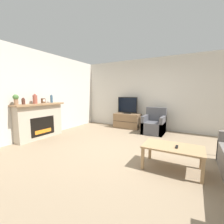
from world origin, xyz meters
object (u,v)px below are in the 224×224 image
mantel_vase_left (23,101)px  potted_plant (16,99)px  tv (127,106)px  fireplace (40,121)px  mantel_clock (43,101)px  remote (177,147)px  mantel_vase_right (51,99)px  armchair (154,125)px  tv_stand (127,121)px  mantel_vase_centre_left (35,99)px  coffee_table (173,149)px

mantel_vase_left → potted_plant: (0.00, -0.19, 0.07)m
potted_plant → tv: 3.73m
fireplace → tv: (1.82, 2.58, 0.34)m
mantel_clock → remote: (3.90, -0.26, -0.71)m
mantel_vase_left → mantel_clock: size_ratio=1.27×
potted_plant → remote: potted_plant is taller
mantel_vase_left → mantel_clock: mantel_vase_left is taller
mantel_vase_right → mantel_clock: bearing=-89.9°
fireplace → mantel_vase_left: mantel_vase_left is taller
tv → fireplace: bearing=-125.2°
mantel_vase_right → tv: 2.80m
armchair → fireplace: bearing=-142.2°
mantel_vase_left → mantel_clock: bearing=89.9°
potted_plant → tv_stand: potted_plant is taller
mantel_vase_right → tv: bearing=49.5°
tv_stand → fireplace: bearing=-125.2°
potted_plant → tv_stand: bearing=60.9°
mantel_clock → mantel_vase_left: bearing=-90.1°
mantel_clock → armchair: size_ratio=0.17×
mantel_vase_centre_left → tv: bearing=56.2°
coffee_table → mantel_vase_centre_left: bearing=-179.4°
tv_stand → remote: tv_stand is taller
mantel_vase_centre_left → armchair: bearing=39.3°
mantel_vase_left → armchair: 4.13m
mantel_vase_centre_left → fireplace: bearing=98.2°
mantel_vase_left → armchair: (2.94, 2.76, -0.88)m
fireplace → tv: size_ratio=1.91×
potted_plant → mantel_vase_right: bearing=90.0°
tv_stand → coffee_table: (2.03, -2.66, 0.09)m
mantel_vase_centre_left → potted_plant: bearing=-90.0°
mantel_vase_centre_left → tv: mantel_vase_centre_left is taller
mantel_vase_centre_left → tv_stand: size_ratio=0.28×
mantel_vase_centre_left → mantel_vase_right: (0.00, 0.58, -0.01)m
fireplace → mantel_vase_centre_left: 0.67m
mantel_vase_centre_left → armchair: 3.91m
potted_plant → mantel_clock: bearing=89.9°
mantel_vase_right → remote: mantel_vase_right is taller
mantel_clock → potted_plant: size_ratio=0.54×
fireplace → tv_stand: (1.82, 2.58, -0.26)m
tv → coffee_table: bearing=-52.7°
fireplace → mantel_vase_right: bearing=87.9°
remote → armchair: bearing=110.8°
armchair → remote: bearing=-68.2°
fireplace → mantel_vase_centre_left: (0.02, -0.12, 0.66)m
mantel_vase_right → remote: size_ratio=1.76×
tv_stand → coffee_table: 3.35m
mantel_vase_centre_left → coffee_table: 3.92m
potted_plant → tv_stand: (1.81, 3.24, -0.95)m
fireplace → coffee_table: fireplace is taller
tv → remote: bearing=-52.0°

